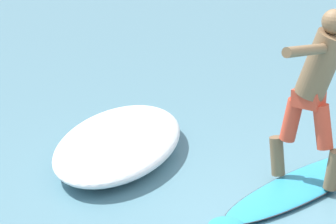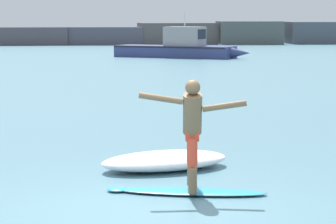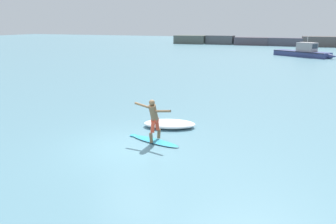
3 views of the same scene
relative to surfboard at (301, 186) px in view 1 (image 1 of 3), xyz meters
The scene contains 3 objects.
surfboard is the anchor object (origin of this frame).
surfer 1.02m from the surfboard, 71.43° to the right, with size 1.58×0.77×1.67m.
wave_foam_at_tail 1.95m from the surfboard, 94.00° to the left, with size 2.54×1.79×0.31m.
Camera 1 is at (-5.96, -1.41, 3.10)m, focal length 85.00 mm.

